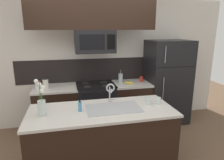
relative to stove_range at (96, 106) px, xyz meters
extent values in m
plane|color=brown|center=(0.00, -0.90, -0.46)|extent=(10.00, 10.00, 0.00)
cube|color=silver|center=(0.30, 0.38, 0.84)|extent=(5.20, 0.10, 2.60)
cube|color=black|center=(0.00, 0.32, 0.69)|extent=(3.10, 0.01, 0.48)
cube|color=black|center=(-0.78, 0.00, -0.02)|extent=(0.80, 0.62, 0.88)
cube|color=beige|center=(-0.78, 0.00, 0.43)|extent=(0.83, 0.65, 0.03)
cube|color=black|center=(0.75, 0.00, -0.02)|extent=(0.73, 0.62, 0.88)
cube|color=beige|center=(0.75, 0.00, 0.43)|extent=(0.76, 0.65, 0.03)
cube|color=black|center=(0.00, 0.00, -0.01)|extent=(0.76, 0.62, 0.91)
cube|color=black|center=(0.00, 0.00, 0.45)|extent=(0.76, 0.62, 0.01)
cylinder|color=black|center=(-0.18, -0.14, 0.46)|extent=(0.15, 0.15, 0.01)
cylinder|color=black|center=(0.18, -0.14, 0.46)|extent=(0.15, 0.15, 0.01)
cylinder|color=black|center=(-0.18, 0.14, 0.46)|extent=(0.15, 0.15, 0.01)
cylinder|color=black|center=(0.18, 0.14, 0.46)|extent=(0.15, 0.15, 0.01)
cylinder|color=black|center=(-0.27, -0.32, 0.39)|extent=(0.03, 0.02, 0.03)
cylinder|color=black|center=(-0.14, -0.32, 0.39)|extent=(0.03, 0.02, 0.03)
cylinder|color=black|center=(0.00, -0.32, 0.39)|extent=(0.03, 0.02, 0.03)
cylinder|color=black|center=(0.14, -0.32, 0.39)|extent=(0.03, 0.02, 0.03)
cylinder|color=black|center=(0.27, -0.32, 0.39)|extent=(0.03, 0.02, 0.03)
cube|color=black|center=(0.00, -0.02, 1.30)|extent=(0.74, 0.40, 0.42)
cube|color=black|center=(-0.07, -0.22, 1.30)|extent=(0.45, 0.00, 0.27)
cube|color=black|center=(0.27, -0.22, 1.30)|extent=(0.15, 0.00, 0.27)
cube|color=black|center=(-0.04, -0.05, 1.81)|extent=(2.29, 0.34, 0.60)
cube|color=black|center=(1.55, 0.02, 0.42)|extent=(0.87, 0.72, 1.77)
cube|color=black|center=(1.55, -0.34, 0.81)|extent=(0.84, 0.00, 0.01)
cylinder|color=#99999E|center=(1.29, -0.36, 1.06)|extent=(0.01, 0.01, 0.32)
cylinder|color=#99999E|center=(1.29, -0.36, 0.28)|extent=(0.01, 0.01, 0.67)
cylinder|color=silver|center=(-1.08, -0.02, 0.52)|extent=(0.10, 0.10, 0.14)
cylinder|color=#4C331E|center=(-1.08, -0.02, 0.59)|extent=(0.10, 0.10, 0.02)
cylinder|color=silver|center=(-0.95, 0.00, 0.53)|extent=(0.11, 0.11, 0.17)
cylinder|color=black|center=(-0.95, 0.00, 0.63)|extent=(0.10, 0.10, 0.02)
ellipsoid|color=yellow|center=(0.66, -0.07, 0.47)|extent=(0.16, 0.13, 0.05)
ellipsoid|color=yellow|center=(0.67, -0.05, 0.47)|extent=(0.17, 0.11, 0.05)
ellipsoid|color=yellow|center=(0.67, -0.07, 0.47)|extent=(0.18, 0.06, 0.05)
ellipsoid|color=yellow|center=(0.68, -0.05, 0.47)|extent=(0.18, 0.06, 0.06)
ellipsoid|color=yellow|center=(0.69, -0.07, 0.47)|extent=(0.17, 0.10, 0.05)
ellipsoid|color=yellow|center=(0.69, -0.05, 0.47)|extent=(0.15, 0.14, 0.07)
cylinder|color=brown|center=(0.68, -0.06, 0.50)|extent=(0.02, 0.02, 0.03)
cylinder|color=silver|center=(0.53, 0.06, 0.54)|extent=(0.09, 0.09, 0.18)
cylinder|color=#A3A3AA|center=(0.53, 0.06, 0.64)|extent=(0.08, 0.08, 0.02)
cylinder|color=#A3A3AA|center=(0.53, 0.06, 0.67)|extent=(0.01, 0.01, 0.05)
sphere|color=#A3A3AA|center=(0.53, 0.06, 0.71)|extent=(0.02, 0.02, 0.02)
cylinder|color=#B22D23|center=(0.98, 0.05, 0.50)|extent=(0.08, 0.08, 0.11)
cube|color=black|center=(-0.09, -1.25, -0.02)|extent=(1.97, 0.82, 0.88)
cube|color=beige|center=(-0.09, -1.25, 0.43)|extent=(2.00, 0.85, 0.03)
cube|color=#ADAFB5|center=(0.07, -1.25, 0.45)|extent=(0.76, 0.44, 0.01)
cube|color=#ADAFB5|center=(-0.10, -1.25, 0.37)|extent=(0.30, 0.33, 0.15)
cube|color=#ADAFB5|center=(0.25, -1.25, 0.37)|extent=(0.30, 0.33, 0.15)
cylinder|color=#B7BABF|center=(0.07, -0.99, 0.46)|extent=(0.04, 0.04, 0.02)
cylinder|color=#B7BABF|center=(0.07, -0.99, 0.58)|extent=(0.02, 0.02, 0.22)
torus|color=#B7BABF|center=(0.07, -1.04, 0.69)|extent=(0.13, 0.02, 0.13)
cylinder|color=#B7BABF|center=(0.07, -1.10, 0.66)|extent=(0.02, 0.02, 0.06)
cube|color=#B7BABF|center=(0.11, -0.99, 0.48)|extent=(0.07, 0.01, 0.01)
cylinder|color=#4C93C6|center=(-0.39, -1.24, 0.51)|extent=(0.05, 0.05, 0.13)
cylinder|color=black|center=(-0.39, -1.24, 0.59)|extent=(0.02, 0.02, 0.02)
cube|color=black|center=(-0.37, -1.24, 0.61)|extent=(0.03, 0.01, 0.01)
cylinder|color=silver|center=(0.60, -1.21, 0.50)|extent=(0.08, 0.08, 0.10)
cylinder|color=silver|center=(0.76, -1.22, 0.50)|extent=(0.08, 0.08, 0.10)
cylinder|color=silver|center=(-0.87, -1.27, 0.55)|extent=(0.10, 0.10, 0.20)
cylinder|color=silver|center=(-0.87, -1.27, 0.48)|extent=(0.09, 0.09, 0.06)
cylinder|color=#386B2D|center=(-0.86, -1.24, 0.66)|extent=(0.03, 0.05, 0.30)
sphere|color=white|center=(-0.85, -1.22, 0.81)|extent=(0.06, 0.06, 0.06)
cylinder|color=#386B2D|center=(-0.90, -1.25, 0.70)|extent=(0.05, 0.04, 0.39)
sphere|color=white|center=(-0.92, -1.23, 0.90)|extent=(0.05, 0.05, 0.05)
cylinder|color=#386B2D|center=(-0.88, -1.23, 0.67)|extent=(0.02, 0.09, 0.32)
sphere|color=white|center=(-0.89, -1.18, 0.84)|extent=(0.06, 0.06, 0.06)
cylinder|color=#386B2D|center=(-0.87, -1.27, 0.64)|extent=(0.02, 0.01, 0.27)
sphere|color=white|center=(-0.86, -1.27, 0.77)|extent=(0.06, 0.06, 0.06)
camera|label=1|loc=(-0.52, -3.79, 1.53)|focal=32.00mm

